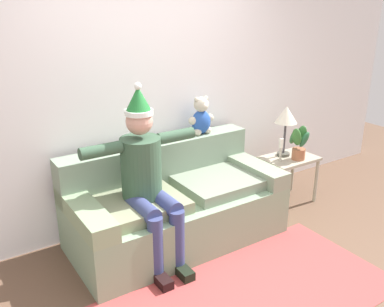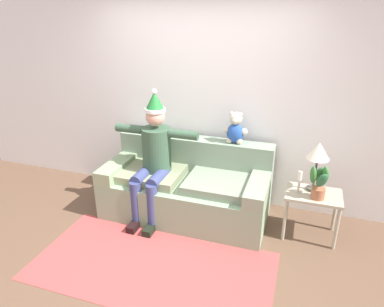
{
  "view_description": "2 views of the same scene",
  "coord_description": "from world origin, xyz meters",
  "px_view_note": "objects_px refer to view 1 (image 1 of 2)",
  "views": [
    {
      "loc": [
        -1.8,
        -2.04,
        2.16
      ],
      "look_at": [
        0.12,
        0.89,
        0.87
      ],
      "focal_mm": 39.63,
      "sensor_mm": 36.0,
      "label": 1
    },
    {
      "loc": [
        1.24,
        -2.51,
        2.36
      ],
      "look_at": [
        0.12,
        0.83,
        0.87
      ],
      "focal_mm": 32.37,
      "sensor_mm": 36.0,
      "label": 2
    }
  ],
  "objects_px": {
    "person_seated": "(147,175)",
    "candle_tall": "(281,147)",
    "side_table": "(289,164)",
    "teddy_bear": "(201,117)",
    "table_lamp": "(286,117)",
    "potted_plant": "(299,143)",
    "couch": "(174,205)"
  },
  "relations": [
    {
      "from": "table_lamp",
      "to": "candle_tall",
      "type": "bearing_deg",
      "value": -145.5
    },
    {
      "from": "couch",
      "to": "side_table",
      "type": "xyz_separation_m",
      "value": [
        1.45,
        -0.03,
        0.1
      ]
    },
    {
      "from": "side_table",
      "to": "table_lamp",
      "type": "relative_size",
      "value": 1.06
    },
    {
      "from": "teddy_bear",
      "to": "couch",
      "type": "bearing_deg",
      "value": -149.85
    },
    {
      "from": "side_table",
      "to": "potted_plant",
      "type": "relative_size",
      "value": 1.52
    },
    {
      "from": "table_lamp",
      "to": "side_table",
      "type": "bearing_deg",
      "value": -81.2
    },
    {
      "from": "person_seated",
      "to": "table_lamp",
      "type": "bearing_deg",
      "value": 6.99
    },
    {
      "from": "potted_plant",
      "to": "candle_tall",
      "type": "height_order",
      "value": "potted_plant"
    },
    {
      "from": "teddy_bear",
      "to": "potted_plant",
      "type": "bearing_deg",
      "value": -22.79
    },
    {
      "from": "person_seated",
      "to": "teddy_bear",
      "type": "distance_m",
      "value": 1.0
    },
    {
      "from": "couch",
      "to": "potted_plant",
      "type": "xyz_separation_m",
      "value": [
        1.48,
        -0.12,
        0.37
      ]
    },
    {
      "from": "table_lamp",
      "to": "candle_tall",
      "type": "height_order",
      "value": "table_lamp"
    },
    {
      "from": "candle_tall",
      "to": "side_table",
      "type": "bearing_deg",
      "value": 6.99
    },
    {
      "from": "couch",
      "to": "teddy_bear",
      "type": "height_order",
      "value": "teddy_bear"
    },
    {
      "from": "candle_tall",
      "to": "potted_plant",
      "type": "bearing_deg",
      "value": -19.73
    },
    {
      "from": "person_seated",
      "to": "potted_plant",
      "type": "bearing_deg",
      "value": 1.46
    },
    {
      "from": "person_seated",
      "to": "candle_tall",
      "type": "relative_size",
      "value": 6.17
    },
    {
      "from": "teddy_bear",
      "to": "table_lamp",
      "type": "relative_size",
      "value": 0.69
    },
    {
      "from": "candle_tall",
      "to": "teddy_bear",
      "type": "bearing_deg",
      "value": 156.47
    },
    {
      "from": "couch",
      "to": "table_lamp",
      "type": "xyz_separation_m",
      "value": [
        1.43,
        0.05,
        0.62
      ]
    },
    {
      "from": "side_table",
      "to": "teddy_bear",
      "type": "bearing_deg",
      "value": 161.26
    },
    {
      "from": "candle_tall",
      "to": "couch",
      "type": "bearing_deg",
      "value": 177.7
    },
    {
      "from": "teddy_bear",
      "to": "side_table",
      "type": "relative_size",
      "value": 0.66
    },
    {
      "from": "side_table",
      "to": "table_lamp",
      "type": "distance_m",
      "value": 0.52
    },
    {
      "from": "couch",
      "to": "side_table",
      "type": "distance_m",
      "value": 1.45
    },
    {
      "from": "side_table",
      "to": "table_lamp",
      "type": "bearing_deg",
      "value": 98.8
    },
    {
      "from": "person_seated",
      "to": "table_lamp",
      "type": "relative_size",
      "value": 2.79
    },
    {
      "from": "person_seated",
      "to": "candle_tall",
      "type": "distance_m",
      "value": 1.65
    },
    {
      "from": "couch",
      "to": "teddy_bear",
      "type": "relative_size",
      "value": 5.1
    },
    {
      "from": "teddy_bear",
      "to": "side_table",
      "type": "xyz_separation_m",
      "value": [
        0.95,
        -0.32,
        -0.6
      ]
    },
    {
      "from": "couch",
      "to": "side_table",
      "type": "relative_size",
      "value": 3.35
    },
    {
      "from": "teddy_bear",
      "to": "side_table",
      "type": "distance_m",
      "value": 1.17
    }
  ]
}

